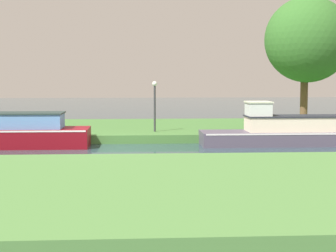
{
  "coord_description": "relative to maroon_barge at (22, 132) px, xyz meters",
  "views": [
    {
      "loc": [
        1.07,
        -22.69,
        3.06
      ],
      "look_at": [
        2.58,
        1.2,
        0.9
      ],
      "focal_mm": 57.29,
      "sensor_mm": 36.0,
      "label": 1
    }
  ],
  "objects": [
    {
      "name": "ground_plane",
      "position": [
        3.88,
        -1.2,
        -0.68
      ],
      "size": [
        120.0,
        120.0,
        0.0
      ],
      "primitive_type": "plane",
      "color": "#2A424C"
    },
    {
      "name": "willow_tree_left",
      "position": [
        14.37,
        4.89,
        4.42
      ],
      "size": [
        4.69,
        4.16,
        7.04
      ],
      "color": "brown",
      "rests_on": "riverbank_far"
    },
    {
      "name": "riverbank_far",
      "position": [
        3.88,
        5.8,
        -0.48
      ],
      "size": [
        72.0,
        10.0,
        0.4
      ],
      "primitive_type": "cube",
      "color": "#447535",
      "rests_on": "ground_plane"
    },
    {
      "name": "riverbank_near",
      "position": [
        3.88,
        -10.2,
        -0.48
      ],
      "size": [
        72.0,
        10.0,
        0.4
      ],
      "primitive_type": "cube",
      "color": "#4E803E",
      "rests_on": "ground_plane"
    },
    {
      "name": "maroon_barge",
      "position": [
        0.0,
        0.0,
        0.0
      ],
      "size": [
        5.56,
        2.14,
        1.54
      ],
      "color": "maroon",
      "rests_on": "ground_plane"
    },
    {
      "name": "mooring_post_near",
      "position": [
        -0.9,
        1.12,
        0.12
      ],
      "size": [
        0.13,
        0.13,
        0.79
      ],
      "primitive_type": "cylinder",
      "color": "#474028",
      "rests_on": "riverbank_far"
    },
    {
      "name": "slate_narrowboat",
      "position": [
        12.83,
        -0.0,
        -0.06
      ],
      "size": [
        9.6,
        1.95,
        2.0
      ],
      "color": "#51495A",
      "rests_on": "ground_plane"
    },
    {
      "name": "lamp_post",
      "position": [
        5.95,
        2.5,
        1.32
      ],
      "size": [
        0.24,
        0.24,
        2.49
      ],
      "color": "#333338",
      "rests_on": "riverbank_far"
    }
  ]
}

